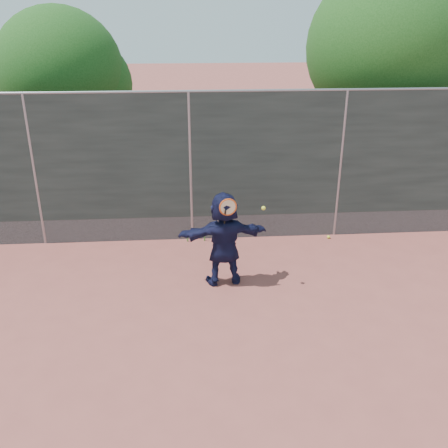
{
  "coord_description": "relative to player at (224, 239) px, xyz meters",
  "views": [
    {
      "loc": [
        -0.01,
        -5.94,
        4.4
      ],
      "look_at": [
        0.53,
        1.67,
        1.1
      ],
      "focal_mm": 40.0,
      "sensor_mm": 36.0,
      "label": 1
    }
  ],
  "objects": [
    {
      "name": "player",
      "position": [
        0.0,
        0.0,
        0.0
      ],
      "size": [
        1.57,
        0.64,
        1.65
      ],
      "primitive_type": "imported",
      "rotation": [
        0.0,
        0.0,
        3.25
      ],
      "color": "#141638",
      "rests_on": "ground"
    },
    {
      "name": "fence",
      "position": [
        -0.53,
        1.83,
        0.76
      ],
      "size": [
        20.0,
        0.06,
        3.03
      ],
      "color": "#38423D",
      "rests_on": "ground"
    },
    {
      "name": "ground",
      "position": [
        -0.53,
        -1.67,
        -0.83
      ],
      "size": [
        80.0,
        80.0,
        0.0
      ],
      "primitive_type": "plane",
      "color": "#9E4C42",
      "rests_on": "ground"
    },
    {
      "name": "ball_ground",
      "position": [
        2.3,
        1.63,
        -0.79
      ],
      "size": [
        0.07,
        0.07,
        0.07
      ],
      "primitive_type": "sphere",
      "color": "yellow",
      "rests_on": "ground"
    },
    {
      "name": "weed_clump",
      "position": [
        -0.24,
        1.72,
        -0.69
      ],
      "size": [
        0.68,
        0.07,
        0.3
      ],
      "color": "#387226",
      "rests_on": "ground"
    },
    {
      "name": "tree_left",
      "position": [
        -3.38,
        4.88,
        2.11
      ],
      "size": [
        3.15,
        3.0,
        4.53
      ],
      "color": "#382314",
      "rests_on": "ground"
    },
    {
      "name": "swing_action",
      "position": [
        0.11,
        -0.19,
        0.63
      ],
      "size": [
        0.76,
        0.13,
        0.51
      ],
      "color": "#E95515",
      "rests_on": "ground"
    },
    {
      "name": "tree_right",
      "position": [
        4.15,
        4.08,
        2.67
      ],
      "size": [
        3.78,
        3.6,
        5.39
      ],
      "color": "#382314",
      "rests_on": "ground"
    }
  ]
}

